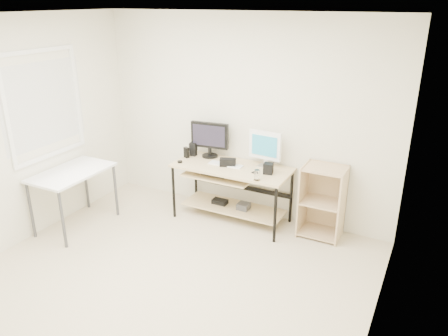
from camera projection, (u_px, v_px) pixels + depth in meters
room at (142, 162)px, 4.03m from camera, size 4.01×4.01×2.62m
desk at (230, 181)px, 5.61m from camera, size 1.50×0.65×0.75m
side_table at (72, 177)px, 5.39m from camera, size 0.60×1.00×0.75m
shelf_unit at (323, 201)px, 5.27m from camera, size 0.50×0.40×0.90m
black_monitor at (210, 137)px, 5.76m from camera, size 0.52×0.21×0.47m
white_imac at (265, 146)px, 5.43m from camera, size 0.43×0.14×0.46m
keyboard at (226, 165)px, 5.55m from camera, size 0.45×0.13×0.02m
mouse at (227, 164)px, 5.55m from camera, size 0.10×0.12×0.04m
center_speaker at (228, 162)px, 5.51m from camera, size 0.22×0.15×0.10m
speaker_left at (193, 149)px, 5.86m from camera, size 0.10×0.10×0.18m
speaker_right at (268, 168)px, 5.27m from camera, size 0.13×0.13×0.13m
audio_controller at (186, 152)px, 5.79m from camera, size 0.08×0.07×0.14m
volume_puck at (180, 162)px, 5.63m from camera, size 0.08×0.08×0.03m
smartphone at (255, 172)px, 5.33m from camera, size 0.08×0.11×0.01m
coaster at (257, 180)px, 5.09m from camera, size 0.09×0.09×0.01m
drinking_glass at (257, 175)px, 5.07m from camera, size 0.07×0.07×0.12m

